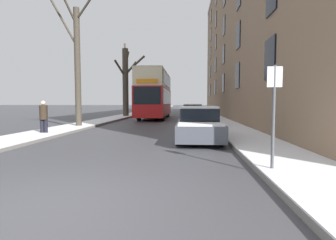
% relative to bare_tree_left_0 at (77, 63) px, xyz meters
% --- Properties ---
extents(ground_plane, '(320.00, 320.00, 0.00)m').
position_rel_bare_tree_left_0_xyz_m(ground_plane, '(4.61, -12.10, -4.04)').
color(ground_plane, '#424247').
extents(sidewalk_left, '(2.10, 130.00, 0.16)m').
position_rel_bare_tree_left_0_xyz_m(sidewalk_left, '(-0.19, 40.90, -3.96)').
color(sidewalk_left, slate).
rests_on(sidewalk_left, ground).
extents(sidewalk_right, '(2.10, 130.00, 0.16)m').
position_rel_bare_tree_left_0_xyz_m(sidewalk_right, '(9.41, 40.90, -3.96)').
color(sidewalk_right, slate).
rests_on(sidewalk_right, ground).
extents(terrace_facade_right, '(9.10, 42.02, 17.65)m').
position_rel_bare_tree_left_0_xyz_m(terrace_facade_right, '(14.96, 10.83, 4.79)').
color(terrace_facade_right, '#8C7056').
rests_on(terrace_facade_right, ground).
extents(bare_tree_left_0, '(3.17, 1.34, 7.99)m').
position_rel_bare_tree_left_0_xyz_m(bare_tree_left_0, '(0.00, 0.00, 0.00)').
color(bare_tree_left_0, '#423A30').
rests_on(bare_tree_left_0, ground).
extents(bare_tree_left_1, '(3.10, 3.10, 8.28)m').
position_rel_bare_tree_left_0_xyz_m(bare_tree_left_1, '(0.18, 12.28, 0.02)').
color(bare_tree_left_1, '#423A30').
rests_on(bare_tree_left_1, ground).
extents(double_decker_bus, '(2.52, 10.92, 4.57)m').
position_rel_bare_tree_left_0_xyz_m(double_decker_bus, '(3.60, 10.43, -1.46)').
color(double_decker_bus, red).
rests_on(double_decker_bus, ground).
extents(parked_car_0, '(1.80, 4.44, 1.44)m').
position_rel_bare_tree_left_0_xyz_m(parked_car_0, '(7.28, -4.84, -3.38)').
color(parked_car_0, '#474C56').
rests_on(parked_car_0, ground).
extents(parked_car_1, '(1.85, 4.32, 1.28)m').
position_rel_bare_tree_left_0_xyz_m(parked_car_1, '(7.28, 0.80, -3.44)').
color(parked_car_1, maroon).
rests_on(parked_car_1, ground).
extents(parked_car_2, '(1.78, 4.12, 1.48)m').
position_rel_bare_tree_left_0_xyz_m(parked_car_2, '(7.28, 6.82, -3.37)').
color(parked_car_2, '#9EA3AD').
rests_on(parked_car_2, ground).
extents(oncoming_van, '(2.07, 5.66, 2.18)m').
position_rel_bare_tree_left_0_xyz_m(oncoming_van, '(2.34, 24.78, -2.85)').
color(oncoming_van, '#333842').
rests_on(oncoming_van, ground).
extents(pedestrian_left_sidewalk, '(0.37, 0.37, 1.69)m').
position_rel_bare_tree_left_0_xyz_m(pedestrian_left_sidewalk, '(-0.06, -3.86, -3.11)').
color(pedestrian_left_sidewalk, black).
rests_on(pedestrian_left_sidewalk, ground).
extents(street_sign_post, '(0.32, 0.07, 2.40)m').
position_rel_bare_tree_left_0_xyz_m(street_sign_post, '(8.66, -10.11, -2.66)').
color(street_sign_post, '#4C4F54').
rests_on(street_sign_post, ground).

